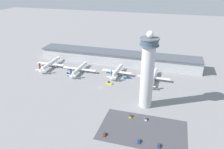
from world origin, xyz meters
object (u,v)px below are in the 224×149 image
object	(u,v)px
airplane_gate_delta	(153,77)
car_blue_compact	(159,146)
car_green_van	(105,134)
car_yellow_taxi	(139,141)
airplane_gate_bravo	(79,69)
control_tower	(147,71)
airplane_gate_alpha	(50,64)
service_truck_catering	(127,78)
car_red_hatchback	(130,116)
airplane_gate_charlie	(116,71)
service_truck_baggage	(68,74)
car_grey_coupe	(146,119)
service_truck_fuel	(109,83)

from	to	relation	value
airplane_gate_delta	car_blue_compact	distance (m)	101.24
car_blue_compact	car_green_van	distance (m)	38.53
car_yellow_taxi	airplane_gate_bravo	bearing A→B (deg)	132.08
control_tower	airplane_gate_alpha	distance (m)	140.88
airplane_gate_bravo	car_blue_compact	xyz separation A→B (m)	(102.85, -99.30, -3.40)
airplane_gate_delta	car_yellow_taxi	world-z (taller)	airplane_gate_delta
airplane_gate_delta	car_green_van	world-z (taller)	airplane_gate_delta
car_green_van	airplane_gate_bravo	bearing A→B (deg)	123.05
control_tower	service_truck_catering	size ratio (longest dim) A/B	8.11
service_truck_catering	car_red_hatchback	world-z (taller)	service_truck_catering
airplane_gate_charlie	car_red_hatchback	xyz separation A→B (m)	(32.59, -75.71, -3.96)
service_truck_baggage	service_truck_catering	bearing A→B (deg)	8.20
service_truck_baggage	car_green_van	bearing A→B (deg)	-49.97
control_tower	airplane_gate_charlie	bearing A→B (deg)	126.80
car_blue_compact	service_truck_baggage	bearing A→B (deg)	141.87
car_green_van	car_grey_coupe	distance (m)	37.25
airplane_gate_alpha	car_red_hatchback	world-z (taller)	airplane_gate_alpha
service_truck_fuel	service_truck_baggage	xyz separation A→B (m)	(-52.57, 8.40, 0.03)
service_truck_baggage	car_green_van	xyz separation A→B (m)	(73.51, -87.52, -0.27)
airplane_gate_alpha	airplane_gate_delta	distance (m)	128.08
control_tower	car_grey_coupe	xyz separation A→B (m)	(3.94, -20.90, -32.73)
airplane_gate_charlie	service_truck_catering	xyz separation A→B (m)	(13.90, -5.59, -3.54)
service_truck_baggage	car_blue_compact	bearing A→B (deg)	-38.13
airplane_gate_delta	car_grey_coupe	size ratio (longest dim) A/B	10.70
service_truck_catering	service_truck_baggage	bearing A→B (deg)	-171.80
airplane_gate_alpha	airplane_gate_bravo	bearing A→B (deg)	-4.41
airplane_gate_bravo	car_blue_compact	size ratio (longest dim) A/B	9.05
control_tower	service_truck_fuel	xyz separation A→B (m)	(-42.83, 31.38, -32.47)
service_truck_catering	service_truck_fuel	xyz separation A→B (m)	(-15.44, -18.21, -0.17)
airplane_gate_alpha	airplane_gate_charlie	xyz separation A→B (m)	(85.55, 0.92, -0.16)
airplane_gate_alpha	car_grey_coupe	size ratio (longest dim) A/B	10.48
service_truck_baggage	car_blue_compact	size ratio (longest dim) A/B	1.75
airplane_gate_delta	service_truck_catering	xyz separation A→B (m)	(-28.61, -2.24, -2.98)
control_tower	airplane_gate_delta	size ratio (longest dim) A/B	1.45
airplane_gate_alpha	car_green_van	bearing A→B (deg)	-44.19
airplane_gate_charlie	car_blue_compact	bearing A→B (deg)	-60.73
airplane_gate_bravo	car_grey_coupe	bearing A→B (deg)	-38.63
airplane_gate_bravo	car_red_hatchback	bearing A→B (deg)	-42.75
airplane_gate_delta	airplane_gate_alpha	bearing A→B (deg)	178.91
airplane_gate_charlie	car_yellow_taxi	bearing A→B (deg)	-66.70
control_tower	service_truck_fuel	world-z (taller)	control_tower
airplane_gate_alpha	car_red_hatchback	size ratio (longest dim) A/B	9.61
airplane_gate_alpha	car_yellow_taxi	xyz separation A→B (m)	(129.88, -102.01, -4.13)
service_truck_fuel	service_truck_baggage	world-z (taller)	service_truck_baggage
service_truck_catering	car_yellow_taxi	size ratio (longest dim) A/B	1.79
service_truck_catering	car_yellow_taxi	xyz separation A→B (m)	(30.44, -97.33, -0.44)
airplane_gate_charlie	service_truck_catering	world-z (taller)	airplane_gate_charlie
service_truck_catering	car_grey_coupe	size ratio (longest dim) A/B	1.92
airplane_gate_alpha	service_truck_baggage	size ratio (longest dim) A/B	5.47
airplane_gate_bravo	car_blue_compact	world-z (taller)	airplane_gate_bravo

